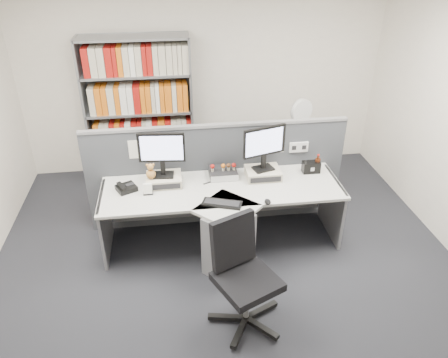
{
  "coord_description": "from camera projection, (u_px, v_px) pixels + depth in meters",
  "views": [
    {
      "loc": [
        -0.52,
        -3.15,
        3.14
      ],
      "look_at": [
        0.0,
        0.65,
        0.92
      ],
      "focal_mm": 34.81,
      "sensor_mm": 36.0,
      "label": 1
    }
  ],
  "objects": [
    {
      "name": "monitor_riser_right",
      "position": [
        263.0,
        173.0,
        4.85
      ],
      "size": [
        0.38,
        0.31,
        0.1
      ],
      "color": "beige",
      "rests_on": "desk"
    },
    {
      "name": "desk_fan",
      "position": [
        301.0,
        114.0,
        5.67
      ],
      "size": [
        0.31,
        0.2,
        0.54
      ],
      "color": "white",
      "rests_on": "filing_cabinet"
    },
    {
      "name": "partition",
      "position": [
        218.0,
        174.0,
        5.09
      ],
      "size": [
        3.0,
        0.08,
        1.27
      ],
      "color": "#42454B",
      "rests_on": "ground"
    },
    {
      "name": "filing_cabinet",
      "position": [
        297.0,
        161.0,
        6.02
      ],
      "size": [
        0.45,
        0.61,
        0.7
      ],
      "color": "gray",
      "rests_on": "ground"
    },
    {
      "name": "plush_toy",
      "position": [
        151.0,
        172.0,
        4.61
      ],
      "size": [
        0.1,
        0.1,
        0.18
      ],
      "color": "#AE793A",
      "rests_on": "monitor_riser_left"
    },
    {
      "name": "desk_phone",
      "position": [
        126.0,
        188.0,
        4.61
      ],
      "size": [
        0.25,
        0.24,
        0.08
      ],
      "color": "black",
      "rests_on": "desk"
    },
    {
      "name": "keyboard",
      "position": [
        222.0,
        203.0,
        4.38
      ],
      "size": [
        0.43,
        0.27,
        0.03
      ],
      "color": "black",
      "rests_on": "desk"
    },
    {
      "name": "mouse",
      "position": [
        268.0,
        202.0,
        4.4
      ],
      "size": [
        0.06,
        0.1,
        0.04
      ],
      "primitive_type": "ellipsoid",
      "color": "black",
      "rests_on": "desk"
    },
    {
      "name": "monitor_riser_left",
      "position": [
        164.0,
        180.0,
        4.72
      ],
      "size": [
        0.38,
        0.31,
        0.1
      ],
      "color": "beige",
      "rests_on": "desk"
    },
    {
      "name": "desktop_pc",
      "position": [
        223.0,
        173.0,
        4.87
      ],
      "size": [
        0.31,
        0.27,
        0.08
      ],
      "color": "black",
      "rests_on": "desk"
    },
    {
      "name": "shelving_unit",
      "position": [
        140.0,
        114.0,
        5.84
      ],
      "size": [
        1.41,
        0.4,
        2.0
      ],
      "color": "gray",
      "rests_on": "ground"
    },
    {
      "name": "speaker",
      "position": [
        311.0,
        167.0,
        4.94
      ],
      "size": [
        0.2,
        0.11,
        0.13
      ],
      "primitive_type": "cube",
      "color": "black",
      "rests_on": "desk"
    },
    {
      "name": "cola_bottle",
      "position": [
        317.0,
        165.0,
        4.95
      ],
      "size": [
        0.07,
        0.07,
        0.21
      ],
      "color": "#3F190A",
      "rests_on": "desk"
    },
    {
      "name": "office_chair",
      "position": [
        242.0,
        272.0,
        3.78
      ],
      "size": [
        0.68,
        0.67,
        1.02
      ],
      "color": "silver",
      "rests_on": "ground"
    },
    {
      "name": "figurines",
      "position": [
        225.0,
        166.0,
        4.81
      ],
      "size": [
        0.29,
        0.05,
        0.09
      ],
      "color": "beige",
      "rests_on": "desktop_pc"
    },
    {
      "name": "desk_calendar",
      "position": [
        148.0,
        190.0,
        4.54
      ],
      "size": [
        0.1,
        0.08,
        0.12
      ],
      "color": "black",
      "rests_on": "desk"
    },
    {
      "name": "room_shell",
      "position": [
        235.0,
        125.0,
        3.44
      ],
      "size": [
        5.04,
        5.54,
        2.72
      ],
      "color": "white",
      "rests_on": "ground"
    },
    {
      "name": "monitor_right",
      "position": [
        264.0,
        145.0,
        4.67
      ],
      "size": [
        0.48,
        0.22,
        0.51
      ],
      "color": "black",
      "rests_on": "monitor_riser_right"
    },
    {
      "name": "ground",
      "position": [
        233.0,
        291.0,
        4.34
      ],
      "size": [
        5.5,
        5.5,
        0.0
      ],
      "primitive_type": "plane",
      "color": "#2B2C33",
      "rests_on": "ground"
    },
    {
      "name": "desk",
      "position": [
        225.0,
        219.0,
        4.62
      ],
      "size": [
        2.6,
        1.2,
        0.72
      ],
      "color": "beige",
      "rests_on": "ground"
    },
    {
      "name": "monitor_left",
      "position": [
        162.0,
        151.0,
        4.55
      ],
      "size": [
        0.49,
        0.18,
        0.5
      ],
      "color": "black",
      "rests_on": "monitor_riser_left"
    }
  ]
}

